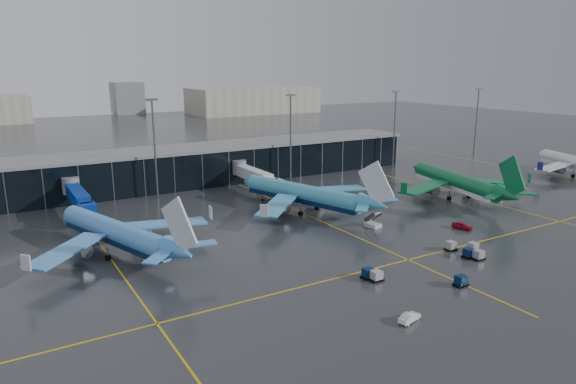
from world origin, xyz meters
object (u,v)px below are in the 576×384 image
airliner_arkefly (114,219)px  airliner_klm_near (302,183)px  service_van_red (462,226)px  mobile_airstair (373,223)px  service_van_white (409,317)px  baggage_carts (441,261)px  airliner_aer_lingus (456,172)px

airliner_arkefly → airliner_klm_near: 44.56m
service_van_red → mobile_airstair: bearing=126.6°
service_van_white → airliner_arkefly: bearing=16.4°
baggage_carts → mobile_airstair: 23.25m
mobile_airstair → airliner_klm_near: bearing=101.6°
airliner_klm_near → mobile_airstair: bearing=-87.9°
airliner_arkefly → airliner_klm_near: size_ratio=0.96×
airliner_arkefly → mobile_airstair: airliner_arkefly is taller
service_van_red → airliner_arkefly: bearing=143.2°
airliner_aer_lingus → service_van_red: 28.47m
airliner_klm_near → baggage_carts: airliner_klm_near is taller
airliner_klm_near → service_van_white: (-16.52, -52.94, -6.18)m
airliner_aer_lingus → mobile_airstair: (-34.73, -8.84, -5.98)m
mobile_airstair → service_van_red: 18.54m
airliner_aer_lingus → service_van_white: airliner_aer_lingus is taller
airliner_arkefly → baggage_carts: 58.25m
baggage_carts → airliner_klm_near: bearing=93.2°
airliner_arkefly → service_van_white: 54.52m
mobile_airstair → service_van_red: mobile_airstair is taller
airliner_klm_near → service_van_white: bearing=-124.8°
baggage_carts → service_van_white: size_ratio=7.09×
baggage_carts → mobile_airstair: size_ratio=7.68×
airliner_klm_near → service_van_red: airliner_klm_near is taller
airliner_klm_near → mobile_airstair: size_ratio=12.75×
airliner_aer_lingus → baggage_carts: bearing=-128.1°
airliner_aer_lingus → baggage_carts: size_ratio=1.65×
service_van_white → baggage_carts: bearing=-71.8°
baggage_carts → service_van_red: bearing=32.2°
airliner_arkefly → baggage_carts: (46.43, -34.69, -5.79)m
service_van_red → airliner_klm_near: bearing=108.9°
airliner_klm_near → mobile_airstair: (6.41, -18.09, -6.03)m
baggage_carts → mobile_airstair: (4.10, 22.89, 0.01)m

